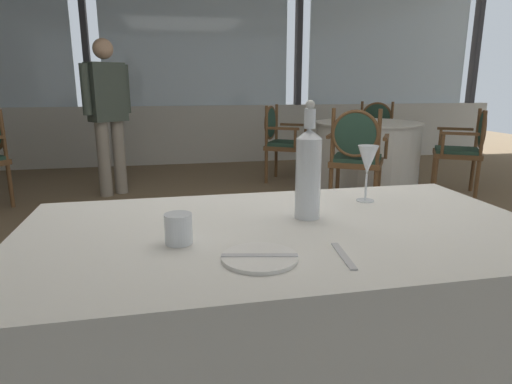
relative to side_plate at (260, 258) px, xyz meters
name	(u,v)px	position (x,y,z in m)	size (l,w,h in m)	color
ground_plane	(265,295)	(0.30, 1.23, -0.75)	(15.04, 15.04, 0.00)	#756047
window_wall_far	(198,84)	(0.30, 5.57, 0.41)	(9.64, 0.14, 2.91)	beige
foreground_table	(283,337)	(0.13, 0.23, -0.38)	(1.57, 0.87, 0.75)	silver
side_plate	(260,258)	(0.00, 0.00, 0.00)	(0.19, 0.19, 0.01)	white
butter_knife	(260,256)	(0.00, 0.00, 0.01)	(0.19, 0.02, 0.00)	silver
dinner_fork	(343,256)	(0.21, -0.02, 0.00)	(0.17, 0.02, 0.00)	silver
water_bottle	(308,171)	(0.22, 0.30, 0.15)	(0.08, 0.08, 0.37)	white
wine_glass	(368,161)	(0.50, 0.45, 0.14)	(0.07, 0.07, 0.20)	white
water_tumbler	(179,229)	(-0.19, 0.15, 0.04)	(0.07, 0.07, 0.08)	white
background_table_1	(366,155)	(2.03, 3.58, -0.38)	(1.19, 1.19, 0.75)	silver
dining_chair_1_0	(466,145)	(2.90, 3.05, -0.22)	(0.63, 0.65, 0.91)	brown
dining_chair_1_1	(375,131)	(2.56, 4.45, -0.20)	(0.65, 0.63, 0.93)	brown
dining_chair_1_2	(281,137)	(1.16, 4.11, -0.22)	(0.63, 0.65, 0.92)	brown
dining_chair_1_3	(356,151)	(1.49, 2.70, -0.19)	(0.65, 0.63, 0.96)	brown
diner_person_0	(108,109)	(-0.78, 3.81, 0.16)	(0.45, 0.37, 1.61)	gray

